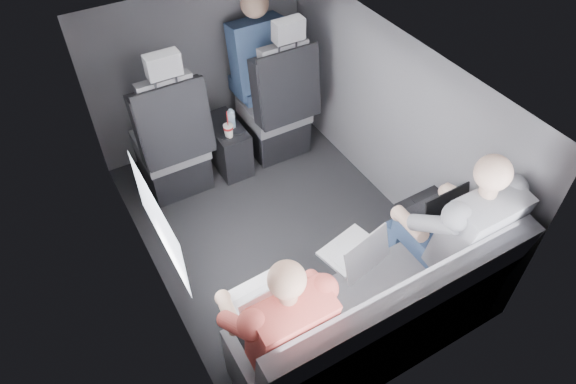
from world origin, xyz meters
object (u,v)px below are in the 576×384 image
front_seat_left (173,147)px  soda_cup (229,130)px  center_console (227,145)px  front_seat_right (277,111)px  passenger_rear_right (454,230)px  laptop_black (434,207)px  passenger_front_right (257,59)px  passenger_rear_left (277,323)px  water_bottle (231,119)px  rear_bench (373,321)px  laptop_white (266,302)px  laptop_silver (356,251)px

front_seat_left → soda_cup: bearing=-13.0°
front_seat_left → center_console: 0.49m
front_seat_right → passenger_rear_right: 1.83m
laptop_black → passenger_front_right: passenger_front_right is taller
center_console → passenger_front_right: (0.42, 0.22, 0.56)m
soda_cup → passenger_rear_left: size_ratio=0.20×
front_seat_right → center_console: 0.49m
center_console → passenger_rear_left: passenger_rear_left is taller
water_bottle → passenger_rear_left: bearing=-108.5°
rear_bench → passenger_front_right: passenger_front_right is taller
front_seat_left → passenger_rear_right: bearing=-59.9°
front_seat_right → water_bottle: size_ratio=7.52×
center_console → rear_bench: bearing=-90.0°
soda_cup → laptop_white: laptop_white is taller
front_seat_left → passenger_rear_left: front_seat_left is taller
laptop_silver → soda_cup: bearing=92.3°
front_seat_right → passenger_front_right: bearing=97.1°
passenger_rear_right → rear_bench: bearing=-171.0°
laptop_white → laptop_silver: 0.59m
laptop_black → soda_cup: bearing=113.8°
laptop_white → laptop_black: size_ratio=1.13×
laptop_white → water_bottle: bearing=70.4°
water_bottle → laptop_white: laptop_white is taller
water_bottle → passenger_rear_right: 1.89m
passenger_rear_left → passenger_rear_right: bearing=-0.1°
soda_cup → water_bottle: soda_cup is taller
passenger_rear_left → passenger_front_right: (0.98, 2.06, 0.14)m
center_console → laptop_white: bearing=-107.9°
front_seat_left → center_console: (0.45, 0.04, -0.20)m
front_seat_left → passenger_rear_left: size_ratio=1.06×
passenger_front_right → passenger_rear_left: bearing=-115.4°
soda_cup → passenger_front_right: (0.45, 0.35, 0.30)m
front_seat_left → center_console: size_ratio=2.64×
rear_bench → front_seat_left: bearing=103.3°
passenger_rear_left → front_seat_right: bearing=60.7°
rear_bench → soda_cup: size_ratio=6.88×
water_bottle → laptop_black: 1.71m
rear_bench → laptop_black: (0.64, 0.30, 0.32)m
front_seat_left → water_bottle: bearing=-0.8°
water_bottle → passenger_rear_right: (0.56, -1.80, 0.17)m
laptop_white → passenger_rear_right: size_ratio=0.30×
center_console → passenger_rear_right: size_ratio=0.38×
front_seat_left → soda_cup: front_seat_left is taller
rear_bench → laptop_black: rear_bench is taller
front_seat_left → passenger_front_right: 0.97m
water_bottle → passenger_front_right: 0.54m
center_console → soda_cup: soda_cup is taller
passenger_front_right → rear_bench: bearing=-101.0°
soda_cup → passenger_rear_left: (-0.53, -1.71, 0.16)m
front_seat_right → water_bottle: 0.42m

